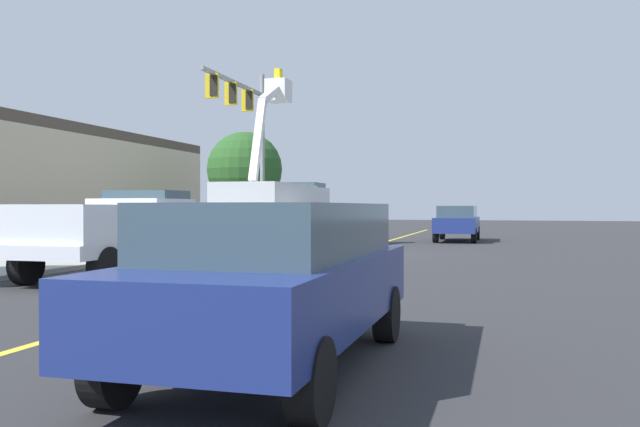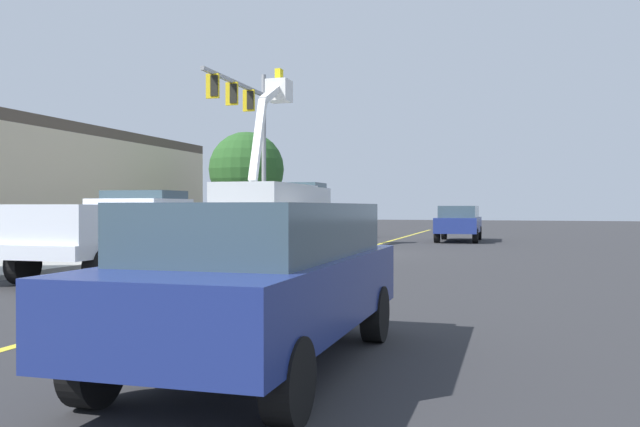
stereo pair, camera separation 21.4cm
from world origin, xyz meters
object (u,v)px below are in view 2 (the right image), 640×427
trailing_sedan (263,273)px  traffic_signal_mast (247,121)px  traffic_cone_mid_rear (312,243)px  service_pickup_truck (111,230)px  passing_minivan (459,221)px  traffic_cone_leading (137,271)px  utility_bucket_truck (277,208)px  traffic_cone_trailing (346,235)px  traffic_cone_mid_front (233,252)px

trailing_sedan → traffic_signal_mast: traffic_signal_mast is taller
traffic_cone_mid_rear → traffic_signal_mast: traffic_signal_mast is taller
traffic_signal_mast → service_pickup_truck: bearing=-168.0°
passing_minivan → traffic_signal_mast: 11.07m
service_pickup_truck → passing_minivan: 19.87m
trailing_sedan → traffic_cone_leading: size_ratio=6.88×
utility_bucket_truck → traffic_signal_mast: bearing=39.8°
utility_bucket_truck → traffic_cone_leading: utility_bucket_truck is taller
service_pickup_truck → traffic_cone_trailing: 14.97m
utility_bucket_truck → traffic_cone_mid_front: bearing=-166.8°
traffic_cone_leading → traffic_cone_mid_front: bearing=2.8°
service_pickup_truck → traffic_cone_mid_rear: service_pickup_truck is taller
utility_bucket_truck → passing_minivan: 9.85m
traffic_cone_leading → traffic_signal_mast: bearing=16.7°
utility_bucket_truck → trailing_sedan: (-18.41, -7.12, -0.65)m
traffic_cone_trailing → trailing_sedan: bearing=-166.5°
passing_minivan → traffic_cone_mid_rear: bearing=157.3°
traffic_cone_mid_rear → traffic_cone_trailing: 5.74m
service_pickup_truck → traffic_cone_mid_front: bearing=-24.7°
traffic_cone_leading → service_pickup_truck: bearing=46.8°
passing_minivan → traffic_signal_mast: (-4.12, 9.16, 4.64)m
service_pickup_truck → traffic_cone_leading: size_ratio=8.02×
traffic_cone_mid_rear → utility_bucket_truck: bearing=44.3°
traffic_cone_mid_front → traffic_signal_mast: size_ratio=0.10×
traffic_cone_mid_front → traffic_cone_trailing: 11.51m
traffic_cone_trailing → traffic_signal_mast: size_ratio=0.10×
trailing_sedan → traffic_cone_mid_front: (10.32, 5.22, -0.57)m
traffic_cone_leading → traffic_cone_trailing: bearing=0.9°
traffic_cone_leading → traffic_signal_mast: size_ratio=0.09×
traffic_cone_mid_rear → traffic_signal_mast: size_ratio=0.09×
utility_bucket_truck → traffic_cone_leading: 13.37m
trailing_sedan → traffic_cone_mid_rear: size_ratio=6.90×
utility_bucket_truck → traffic_cone_leading: size_ratio=11.72×
service_pickup_truck → trailing_sedan: 9.71m
passing_minivan → traffic_cone_trailing: (-4.07, 4.47, -0.58)m
traffic_cone_mid_front → passing_minivan: bearing=-15.9°
utility_bucket_truck → traffic_cone_mid_rear: (-2.30, -2.25, -1.27)m
trailing_sedan → traffic_cone_mid_front: bearing=26.8°
traffic_signal_mast → passing_minivan: bearing=-65.8°
passing_minivan → traffic_cone_trailing: 6.07m
utility_bucket_truck → traffic_cone_mid_rear: utility_bucket_truck is taller
traffic_cone_leading → utility_bucket_truck: bearing=9.3°
traffic_cone_mid_front → traffic_signal_mast: traffic_signal_mast is taller
utility_bucket_truck → trailing_sedan: bearing=-158.9°
service_pickup_truck → traffic_cone_mid_rear: size_ratio=8.05×
passing_minivan → traffic_cone_leading: (-20.63, 4.21, -0.63)m
service_pickup_truck → traffic_cone_leading: service_pickup_truck is taller
traffic_cone_mid_rear → traffic_cone_trailing: (5.73, 0.37, 0.05)m
traffic_cone_mid_rear → traffic_signal_mast: bearing=41.7°
passing_minivan → traffic_cone_trailing: size_ratio=6.08×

